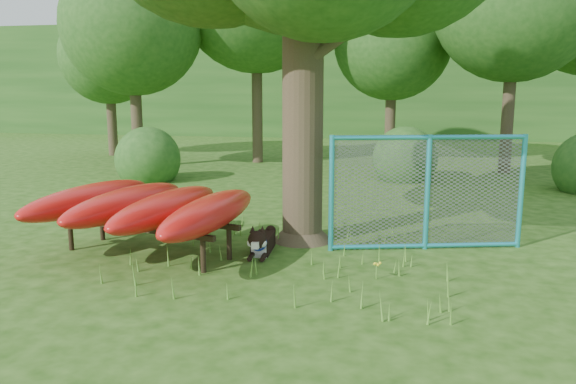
# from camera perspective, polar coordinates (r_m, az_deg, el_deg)

# --- Properties ---
(ground) EXTENTS (80.00, 80.00, 0.00)m
(ground) POSITION_cam_1_polar(r_m,az_deg,el_deg) (7.57, -3.28, -9.04)
(ground) COLOR #20470E
(ground) RESTS_ON ground
(wooden_post) EXTENTS (0.41, 0.15, 1.49)m
(wooden_post) POSITION_cam_1_polar(r_m,az_deg,el_deg) (9.72, 2.09, 0.14)
(wooden_post) COLOR #635B4A
(wooden_post) RESTS_ON ground
(kayak_rack) EXTENTS (3.32, 3.57, 1.01)m
(kayak_rack) POSITION_cam_1_polar(r_m,az_deg,el_deg) (8.81, -14.22, -1.36)
(kayak_rack) COLOR black
(kayak_rack) RESTS_ON ground
(husky_dog) EXTENTS (0.34, 1.20, 0.53)m
(husky_dog) POSITION_cam_1_polar(r_m,az_deg,el_deg) (8.71, -2.73, -5.14)
(husky_dog) COLOR black
(husky_dog) RESTS_ON ground
(fence_section) EXTENTS (3.04, 0.88, 3.05)m
(fence_section) POSITION_cam_1_polar(r_m,az_deg,el_deg) (9.09, 13.97, -0.06)
(fence_section) COLOR #29A7C1
(fence_section) RESTS_ON ground
(wildflower_clump) EXTENTS (0.11, 0.10, 0.24)m
(wildflower_clump) POSITION_cam_1_polar(r_m,az_deg,el_deg) (7.68, 9.01, -7.36)
(wildflower_clump) COLOR #5D9731
(wildflower_clump) RESTS_ON ground
(bg_tree_a) EXTENTS (4.40, 4.40, 6.70)m
(bg_tree_a) POSITION_cam_1_polar(r_m,az_deg,el_deg) (18.94, -15.54, 16.01)
(bg_tree_a) COLOR #3B3020
(bg_tree_a) RESTS_ON ground
(bg_tree_c) EXTENTS (4.00, 4.00, 6.12)m
(bg_tree_c) POSITION_cam_1_polar(r_m,az_deg,el_deg) (19.98, 10.59, 14.81)
(bg_tree_c) COLOR #3B3020
(bg_tree_c) RESTS_ON ground
(bg_tree_f) EXTENTS (3.60, 3.60, 5.55)m
(bg_tree_f) POSITION_cam_1_polar(r_m,az_deg,el_deg) (22.68, -17.79, 13.00)
(bg_tree_f) COLOR #3B3020
(bg_tree_f) RESTS_ON ground
(shrub_left) EXTENTS (1.80, 1.80, 1.80)m
(shrub_left) POSITION_cam_1_polar(r_m,az_deg,el_deg) (16.13, -13.95, 1.13)
(shrub_left) COLOR #22521A
(shrub_left) RESTS_ON ground
(shrub_mid) EXTENTS (1.80, 1.80, 1.80)m
(shrub_mid) POSITION_cam_1_polar(r_m,az_deg,el_deg) (16.11, 11.71, 1.21)
(shrub_mid) COLOR #22521A
(shrub_mid) RESTS_ON ground
(wooded_hillside) EXTENTS (80.00, 12.00, 6.00)m
(wooded_hillside) POSITION_cam_1_polar(r_m,az_deg,el_deg) (34.96, 8.33, 11.11)
(wooded_hillside) COLOR #22521A
(wooded_hillside) RESTS_ON ground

